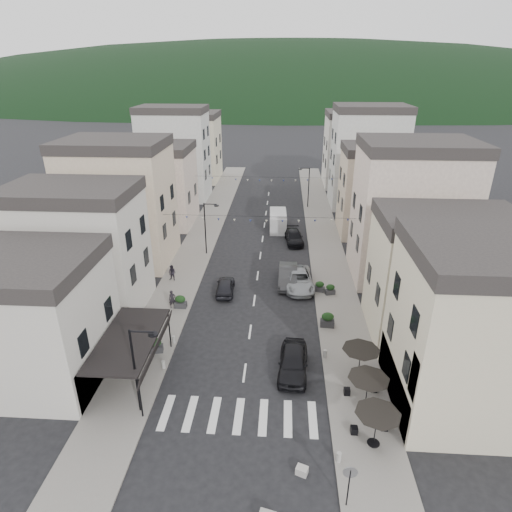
{
  "coord_description": "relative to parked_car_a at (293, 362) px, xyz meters",
  "views": [
    {
      "loc": [
        2.33,
        -17.68,
        19.63
      ],
      "look_at": [
        0.02,
        18.09,
        3.5
      ],
      "focal_mm": 30.0,
      "sensor_mm": 36.0,
      "label": 1
    }
  ],
  "objects": [
    {
      "name": "delivery_van",
      "position": [
        -1.55,
        28.25,
        0.4
      ],
      "size": [
        2.26,
        5.32,
        2.52
      ],
      "rotation": [
        0.0,
        0.0,
        0.03
      ],
      "color": "#BBBBBD",
      "rests_on": "ground"
    },
    {
      "name": "sidewalk_right",
      "position": [
        4.15,
        25.66,
        -0.78
      ],
      "size": [
        4.0,
        76.0,
        0.12
      ],
      "primitive_type": "cube",
      "color": "slate",
      "rests_on": "ground"
    },
    {
      "name": "pedestrian_b",
      "position": [
        -11.65,
        12.9,
        0.08
      ],
      "size": [
        0.9,
        0.78,
        1.6
      ],
      "primitive_type": "imported",
      "rotation": [
        0.0,
        0.0,
        -0.25
      ],
      "color": "black",
      "rests_on": "sidewalk_left"
    },
    {
      "name": "pedestrian_a",
      "position": [
        -10.39,
        7.79,
        0.11
      ],
      "size": [
        0.71,
        0.62,
        1.65
      ],
      "primitive_type": "imported",
      "rotation": [
        0.0,
        0.0,
        0.46
      ],
      "color": "black",
      "rests_on": "sidewalk_left"
    },
    {
      "name": "bunting_near",
      "position": [
        -3.35,
        15.66,
        4.82
      ],
      "size": [
        19.0,
        0.28,
        0.62
      ],
      "color": "black",
      "rests_on": "ground"
    },
    {
      "name": "traffic_sign",
      "position": [
        2.45,
        -9.84,
        1.09
      ],
      "size": [
        0.7,
        0.07,
        2.7
      ],
      "color": "black",
      "rests_on": "ground"
    },
    {
      "name": "buildings_row_right",
      "position": [
        11.15,
        30.25,
        5.48
      ],
      "size": [
        10.2,
        54.16,
        14.5
      ],
      "color": "beige",
      "rests_on": "ground"
    },
    {
      "name": "streetlamp_right_far",
      "position": [
        2.47,
        37.66,
        2.86
      ],
      "size": [
        1.7,
        0.56,
        6.0
      ],
      "color": "black",
      "rests_on": "ground"
    },
    {
      "name": "hill_backdrop",
      "position": [
        -3.35,
        293.66,
        -0.84
      ],
      "size": [
        640.0,
        360.0,
        70.0
      ],
      "primitive_type": "ellipsoid",
      "color": "black",
      "rests_on": "ground"
    },
    {
      "name": "parked_car_c",
      "position": [
        0.73,
        12.53,
        -0.04
      ],
      "size": [
        3.05,
        5.88,
        1.58
      ],
      "primitive_type": "imported",
      "rotation": [
        0.0,
        0.0,
        0.08
      ],
      "color": "#989CA0",
      "rests_on": "ground"
    },
    {
      "name": "parked_car_d",
      "position": [
        0.48,
        23.79,
        -0.14
      ],
      "size": [
        2.45,
        4.98,
        1.39
      ],
      "primitive_type": "imported",
      "rotation": [
        0.0,
        0.0,
        0.11
      ],
      "color": "black",
      "rests_on": "ground"
    },
    {
      "name": "parked_car_b",
      "position": [
        -0.31,
        13.18,
        0.01
      ],
      "size": [
        1.86,
        5.14,
        1.68
      ],
      "primitive_type": "imported",
      "rotation": [
        0.0,
        0.0,
        -0.01
      ],
      "color": "#313134",
      "rests_on": "ground"
    },
    {
      "name": "ground",
      "position": [
        -3.35,
        -6.34,
        -0.84
      ],
      "size": [
        700.0,
        700.0,
        0.0
      ],
      "primitive_type": "plane",
      "color": "black",
      "rests_on": "ground"
    },
    {
      "name": "sidewalk_left",
      "position": [
        -10.85,
        25.66,
        -0.78
      ],
      "size": [
        4.0,
        76.0,
        0.12
      ],
      "primitive_type": "cube",
      "color": "slate",
      "rests_on": "ground"
    },
    {
      "name": "planter_rb",
      "position": [
        3.59,
        11.1,
        -0.23
      ],
      "size": [
        0.99,
        0.7,
        1.0
      ],
      "rotation": [
        0.0,
        0.0,
        0.25
      ],
      "color": "#2F2E31",
      "rests_on": "sidewalk_right"
    },
    {
      "name": "cafe_terrace",
      "position": [
        4.35,
        -3.54,
        1.52
      ],
      "size": [
        2.5,
        8.1,
        2.53
      ],
      "color": "black",
      "rests_on": "ground"
    },
    {
      "name": "parked_car_e",
      "position": [
        -6.15,
        10.93,
        -0.15
      ],
      "size": [
        1.83,
        4.11,
        1.37
      ],
      "primitive_type": "imported",
      "rotation": [
        0.0,
        0.0,
        3.19
      ],
      "color": "black",
      "rests_on": "ground"
    },
    {
      "name": "concrete_block_b",
      "position": [
        0.35,
        -8.15,
        -0.61
      ],
      "size": [
        0.72,
        0.64,
        0.45
      ],
      "primitive_type": "cube",
      "rotation": [
        0.0,
        0.0,
        -0.38
      ],
      "color": "#A39F9A",
      "rests_on": "ground"
    },
    {
      "name": "boutique_awning",
      "position": [
        -10.6,
        -1.34,
        2.28
      ],
      "size": [
        3.77,
        7.5,
        3.28
      ],
      "color": "black",
      "rests_on": "ground"
    },
    {
      "name": "bistro_building",
      "position": [
        11.15,
        -2.34,
        4.16
      ],
      "size": [
        10.0,
        8.0,
        10.0
      ],
      "primitive_type": "cube",
      "color": "beige",
      "rests_on": "ground"
    },
    {
      "name": "parked_car_a",
      "position": [
        0.0,
        0.0,
        0.0
      ],
      "size": [
        2.28,
        5.02,
        1.67
      ],
      "primitive_type": "imported",
      "rotation": [
        0.0,
        0.0,
        -0.06
      ],
      "color": "black",
      "rests_on": "ground"
    },
    {
      "name": "planter_lb",
      "position": [
        -9.7,
        7.85,
        -0.15
      ],
      "size": [
        1.07,
        0.61,
        1.18
      ],
      "rotation": [
        0.0,
        0.0,
        -0.03
      ],
      "color": "#2E2E31",
      "rests_on": "sidewalk_left"
    },
    {
      "name": "boutique_building",
      "position": [
        -18.85,
        -1.34,
        3.16
      ],
      "size": [
        12.0,
        8.0,
        8.0
      ],
      "primitive_type": "cube",
      "color": "beige",
      "rests_on": "ground"
    },
    {
      "name": "planter_la",
      "position": [
        -10.11,
        1.48,
        -0.15
      ],
      "size": [
        1.14,
        0.76,
        1.18
      ],
      "rotation": [
        0.0,
        0.0,
        0.19
      ],
      "color": "#2B2B2D",
      "rests_on": "sidewalk_left"
    },
    {
      "name": "bunting_far",
      "position": [
        -3.35,
        31.66,
        4.82
      ],
      "size": [
        19.0,
        0.28,
        0.62
      ],
      "color": "black",
      "rests_on": "ground"
    },
    {
      "name": "planter_ra",
      "position": [
        2.87,
        5.72,
        -0.11
      ],
      "size": [
        1.16,
        0.69,
        1.26
      ],
      "rotation": [
        0.0,
        0.0,
        -0.07
      ],
      "color": "#29282B",
      "rests_on": "sidewalk_right"
    },
    {
      "name": "streetlamp_left_near",
      "position": [
        -9.17,
        -4.34,
        2.86
      ],
      "size": [
        1.7,
        0.56,
        6.0
      ],
      "color": "black",
      "rests_on": "ground"
    },
    {
      "name": "streetlamp_left_far",
      "position": [
        -9.17,
        19.66,
        2.86
      ],
      "size": [
        1.7,
        0.56,
        6.0
      ],
      "color": "black",
      "rests_on": "ground"
    },
    {
      "name": "buildings_row_left",
      "position": [
        -17.85,
        31.41,
        5.28
      ],
      "size": [
        10.2,
        54.16,
        14.0
      ],
      "color": "beige",
      "rests_on": "ground"
    },
    {
      "name": "bollards",
      "position": [
        -3.35,
        -0.84,
        -0.42
      ],
      "size": [
        11.66,
        10.26,
        0.6
      ],
      "color": "gray",
      "rests_on": "ground"
    },
    {
      "name": "planter_rc",
      "position": [
        2.65,
        11.58,
        -0.22
      ],
      "size": [
        1.02,
        0.77,
        1.02
      ],
      "rotation": [
        0.0,
        0.0,
        -0.33
      ],
      "color": "#323235",
      "rests_on": "sidewalk_right"
    }
  ]
}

